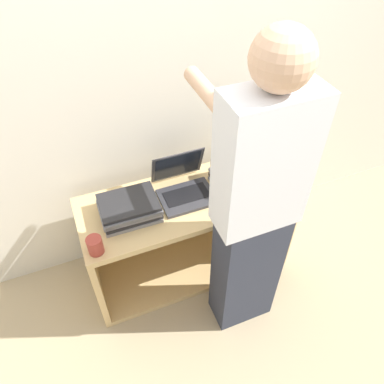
{
  "coord_description": "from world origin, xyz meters",
  "views": [
    {
      "loc": [
        -0.54,
        -1.18,
        2.21
      ],
      "look_at": [
        0.0,
        0.18,
        0.78
      ],
      "focal_mm": 35.0,
      "sensor_mm": 36.0,
      "label": 1
    }
  ],
  "objects_px": {
    "person": "(255,212)",
    "laptop_stack_left": "(129,208)",
    "laptop_stack_right": "(241,174)",
    "mug": "(95,245)",
    "laptop_open": "(184,186)"
  },
  "relations": [
    {
      "from": "person",
      "to": "laptop_stack_left",
      "type": "bearing_deg",
      "value": 140.91
    },
    {
      "from": "laptop_stack_left",
      "to": "laptop_stack_right",
      "type": "relative_size",
      "value": 0.97
    },
    {
      "from": "laptop_stack_left",
      "to": "laptop_stack_right",
      "type": "bearing_deg",
      "value": 0.3
    },
    {
      "from": "laptop_stack_left",
      "to": "person",
      "type": "height_order",
      "value": "person"
    },
    {
      "from": "laptop_stack_left",
      "to": "laptop_stack_right",
      "type": "xyz_separation_m",
      "value": [
        0.69,
        0.0,
        0.02
      ]
    },
    {
      "from": "laptop_stack_right",
      "to": "mug",
      "type": "height_order",
      "value": "laptop_stack_right"
    },
    {
      "from": "person",
      "to": "mug",
      "type": "xyz_separation_m",
      "value": [
        -0.75,
        0.24,
        -0.19
      ]
    },
    {
      "from": "laptop_open",
      "to": "laptop_stack_left",
      "type": "relative_size",
      "value": 0.96
    },
    {
      "from": "laptop_open",
      "to": "mug",
      "type": "distance_m",
      "value": 0.61
    },
    {
      "from": "mug",
      "to": "laptop_stack_right",
      "type": "bearing_deg",
      "value": 11.5
    },
    {
      "from": "laptop_stack_right",
      "to": "person",
      "type": "xyz_separation_m",
      "value": [
        -0.17,
        -0.43,
        0.17
      ]
    },
    {
      "from": "laptop_stack_right",
      "to": "laptop_stack_left",
      "type": "bearing_deg",
      "value": -179.7
    },
    {
      "from": "laptop_open",
      "to": "person",
      "type": "relative_size",
      "value": 0.18
    },
    {
      "from": "laptop_stack_left",
      "to": "mug",
      "type": "bearing_deg",
      "value": -141.01
    },
    {
      "from": "laptop_stack_right",
      "to": "mug",
      "type": "bearing_deg",
      "value": -168.5
    }
  ]
}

